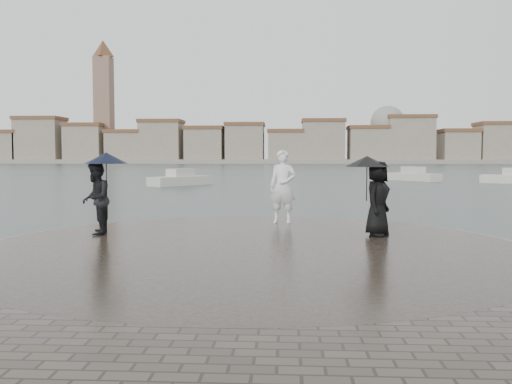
{
  "coord_description": "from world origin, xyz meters",
  "views": [
    {
      "loc": [
        0.76,
        -8.76,
        2.32
      ],
      "look_at": [
        0.0,
        4.8,
        1.45
      ],
      "focal_mm": 40.0,
      "sensor_mm": 36.0,
      "label": 1
    }
  ],
  "objects": [
    {
      "name": "visitor_right",
      "position": [
        2.87,
        5.19,
        1.5
      ],
      "size": [
        1.27,
        1.19,
        1.95
      ],
      "color": "black",
      "rests_on": "quay_tip"
    },
    {
      "name": "visitor_left",
      "position": [
        -3.93,
        5.03,
        1.49
      ],
      "size": [
        1.19,
        1.12,
        2.04
      ],
      "color": "black",
      "rests_on": "quay_tip"
    },
    {
      "name": "ground",
      "position": [
        0.0,
        0.0,
        0.0
      ],
      "size": [
        400.0,
        400.0,
        0.0
      ],
      "primitive_type": "plane",
      "color": "#2B3835",
      "rests_on": "ground"
    },
    {
      "name": "boats",
      "position": [
        8.17,
        39.93,
        0.38
      ],
      "size": [
        32.47,
        14.79,
        1.5
      ],
      "color": "beige",
      "rests_on": "ground"
    },
    {
      "name": "far_skyline",
      "position": [
        -6.29,
        160.71,
        5.61
      ],
      "size": [
        260.0,
        20.0,
        37.0
      ],
      "color": "gray",
      "rests_on": "ground"
    },
    {
      "name": "statue",
      "position": [
        0.61,
        7.78,
        1.42
      ],
      "size": [
        0.84,
        0.61,
        2.12
      ],
      "primitive_type": "imported",
      "rotation": [
        0.0,
        0.0,
        -0.14
      ],
      "color": "white",
      "rests_on": "quay_tip"
    },
    {
      "name": "kerb_ring",
      "position": [
        0.0,
        3.5,
        0.16
      ],
      "size": [
        12.5,
        12.5,
        0.32
      ],
      "primitive_type": "cylinder",
      "color": "gray",
      "rests_on": "ground"
    },
    {
      "name": "quay_tip",
      "position": [
        0.0,
        3.5,
        0.18
      ],
      "size": [
        11.9,
        11.9,
        0.36
      ],
      "primitive_type": "cylinder",
      "color": "#2D261E",
      "rests_on": "ground"
    }
  ]
}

